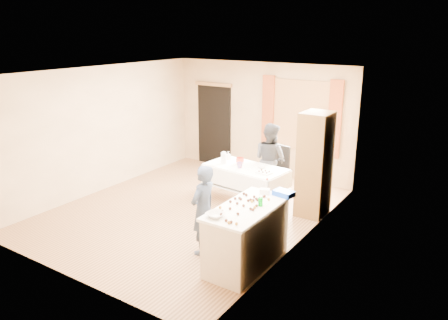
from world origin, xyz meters
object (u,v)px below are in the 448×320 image
Objects in this scene: counter at (247,236)px; chair at (276,178)px; party_table at (245,181)px; woman at (270,159)px; cabinet at (315,165)px; girl at (203,210)px.

counter is 1.50× the size of chair.
woman is at bearing 80.60° from party_table.
chair reaches higher than party_table.
cabinet is 1.96× the size of chair.
woman reaches higher than party_table.
girl is at bearing 112.71° from woman.
cabinet is 1.27× the size of woman.
party_table is 1.12× the size of woman.
cabinet is at bearing 174.77° from woman.
woman is at bearing 110.96° from counter.
cabinet is 2.30m from counter.
party_table is at bearing -85.07° from chair.
cabinet is at bearing 87.44° from counter.
woman is at bearing -79.31° from chair.
chair is 0.65× the size of woman.
party_table is (-1.31, -0.22, -0.51)m from cabinet.
chair is at bearing 82.73° from party_table.
counter is 0.77m from girl.
chair is (0.22, 0.92, -0.15)m from party_table.
cabinet is at bearing 161.61° from girl.
cabinet reaches higher than chair.
chair is 0.53m from woman.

